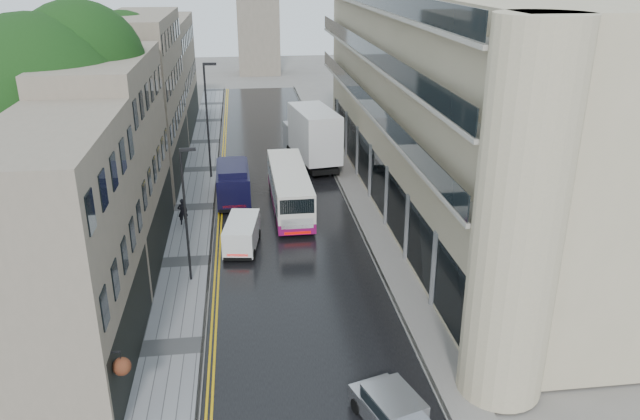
{
  "coord_description": "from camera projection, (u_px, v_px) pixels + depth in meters",
  "views": [
    {
      "loc": [
        -2.41,
        -12.51,
        15.59
      ],
      "look_at": [
        1.47,
        18.0,
        3.29
      ],
      "focal_mm": 35.0,
      "sensor_mm": 36.0,
      "label": 1
    }
  ],
  "objects": [
    {
      "name": "tree_far",
      "position": [
        103.0,
        103.0,
        44.25
      ],
      "size": [
        9.24,
        9.24,
        12.46
      ],
      "primitive_type": null,
      "color": "black",
      "rests_on": "ground"
    },
    {
      "name": "pedestrian",
      "position": [
        183.0,
        212.0,
        39.1
      ],
      "size": [
        0.7,
        0.54,
        1.71
      ],
      "primitive_type": "imported",
      "rotation": [
        0.0,
        0.0,
        3.36
      ],
      "color": "black",
      "rests_on": "left_sidewalk"
    },
    {
      "name": "white_van",
      "position": [
        225.0,
        244.0,
        34.74
      ],
      "size": [
        2.25,
        4.15,
        1.78
      ],
      "primitive_type": null,
      "rotation": [
        0.0,
        0.0,
        -0.15
      ],
      "color": "white",
      "rests_on": "road"
    },
    {
      "name": "modern_block",
      "position": [
        440.0,
        104.0,
        40.15
      ],
      "size": [
        8.0,
        40.0,
        14.0
      ],
      "primitive_type": null,
      "color": "#C6B493",
      "rests_on": "ground"
    },
    {
      "name": "left_sidewalk",
      "position": [
        195.0,
        208.0,
        42.22
      ],
      "size": [
        2.7,
        85.0,
        0.12
      ],
      "primitive_type": "cube",
      "color": "gray",
      "rests_on": "ground"
    },
    {
      "name": "white_lorry",
      "position": [
        303.0,
        144.0,
        48.27
      ],
      "size": [
        4.12,
        9.4,
        4.77
      ],
      "primitive_type": null,
      "rotation": [
        0.0,
        0.0,
        0.16
      ],
      "color": "white",
      "rests_on": "road"
    },
    {
      "name": "old_shop_row",
      "position": [
        137.0,
        114.0,
        41.89
      ],
      "size": [
        4.5,
        56.0,
        12.0
      ],
      "primitive_type": null,
      "color": "gray",
      "rests_on": "ground"
    },
    {
      "name": "road",
      "position": [
        281.0,
        204.0,
        42.92
      ],
      "size": [
        9.0,
        85.0,
        0.02
      ],
      "primitive_type": "cube",
      "color": "black",
      "rests_on": "ground"
    },
    {
      "name": "cream_bus",
      "position": [
        277.0,
        205.0,
        38.95
      ],
      "size": [
        2.4,
        10.1,
        2.75
      ],
      "primitive_type": null,
      "rotation": [
        0.0,
        0.0,
        0.01
      ],
      "color": "white",
      "rests_on": "road"
    },
    {
      "name": "tree_near",
      "position": [
        45.0,
        142.0,
        31.97
      ],
      "size": [
        10.56,
        10.56,
        13.89
      ],
      "primitive_type": null,
      "color": "black",
      "rests_on": "ground"
    },
    {
      "name": "navy_van",
      "position": [
        218.0,
        191.0,
        41.21
      ],
      "size": [
        2.31,
        5.55,
        2.81
      ],
      "primitive_type": null,
      "rotation": [
        0.0,
        0.0,
        0.02
      ],
      "color": "black",
      "rests_on": "road"
    },
    {
      "name": "lamp_post_far",
      "position": [
        207.0,
        122.0,
        46.47
      ],
      "size": [
        0.98,
        0.27,
        8.63
      ],
      "primitive_type": null,
      "rotation": [
        0.0,
        0.0,
        -0.05
      ],
      "color": "black",
      "rests_on": "left_sidewalk"
    },
    {
      "name": "right_sidewalk",
      "position": [
        359.0,
        200.0,
        43.53
      ],
      "size": [
        1.8,
        85.0,
        0.12
      ],
      "primitive_type": "cube",
      "color": "slate",
      "rests_on": "ground"
    },
    {
      "name": "lamp_post_near",
      "position": [
        186.0,
        217.0,
        31.29
      ],
      "size": [
        0.8,
        0.22,
        7.06
      ],
      "primitive_type": null,
      "rotation": [
        0.0,
        0.0,
        0.05
      ],
      "color": "black",
      "rests_on": "left_sidewalk"
    }
  ]
}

